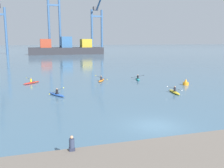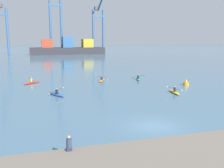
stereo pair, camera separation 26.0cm
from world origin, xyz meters
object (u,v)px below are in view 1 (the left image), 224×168
object	(u,v)px
gantry_crane_west_mid	(54,15)
kayak_red	(32,82)
container_barge	(66,49)
kayak_yellow	(174,92)
kayak_orange	(101,80)
kayak_blue	(57,94)
channel_buoy	(186,83)
gantry_crane_east_mid	(97,24)
seated_onlooker	(72,144)
kayak_teal	(138,79)

from	to	relation	value
gantry_crane_west_mid	kayak_red	xyz separation A→B (m)	(-11.28, -97.39, -19.85)
gantry_crane_west_mid	container_barge	bearing A→B (deg)	-63.87
kayak_yellow	kayak_orange	bearing A→B (deg)	118.79
kayak_orange	kayak_yellow	size ratio (longest dim) A/B	0.96
kayak_yellow	kayak_blue	world-z (taller)	kayak_yellow
channel_buoy	kayak_orange	distance (m)	13.88
gantry_crane_west_mid	kayak_yellow	world-z (taller)	gantry_crane_west_mid
gantry_crane_west_mid	gantry_crane_east_mid	size ratio (longest dim) A/B	1.32
container_barge	gantry_crane_west_mid	xyz separation A→B (m)	(-4.73, 9.65, 17.14)
kayak_orange	seated_onlooker	bearing A→B (deg)	-107.86
channel_buoy	kayak_teal	xyz separation A→B (m)	(-5.05, 7.20, -0.19)
kayak_blue	kayak_teal	distance (m)	17.37
gantry_crane_east_mid	seated_onlooker	distance (m)	131.81
gantry_crane_west_mid	kayak_orange	xyz separation A→B (m)	(0.16, -98.31, -19.85)
kayak_teal	seated_onlooker	bearing A→B (deg)	-119.64
gantry_crane_east_mid	kayak_teal	distance (m)	102.46
gantry_crane_east_mid	channel_buoy	world-z (taller)	gantry_crane_east_mid
gantry_crane_west_mid	seated_onlooker	bearing A→B (deg)	-93.96
kayak_orange	kayak_teal	size ratio (longest dim) A/B	0.97
seated_onlooker	kayak_yellow	bearing A→B (deg)	44.05
gantry_crane_east_mid	kayak_red	distance (m)	105.69
kayak_orange	kayak_blue	xyz separation A→B (m)	(-8.27, -9.38, 0.00)
container_barge	gantry_crane_west_mid	size ratio (longest dim) A/B	0.90
gantry_crane_east_mid	kayak_orange	bearing A→B (deg)	-103.24
kayak_blue	kayak_teal	xyz separation A→B (m)	(14.85, 9.01, 0.00)
channel_buoy	kayak_teal	world-z (taller)	channel_buoy
kayak_yellow	kayak_blue	distance (m)	15.35
kayak_orange	kayak_red	size ratio (longest dim) A/B	1.17
kayak_blue	channel_buoy	bearing A→B (deg)	5.19
channel_buoy	kayak_blue	distance (m)	19.98
channel_buoy	kayak_teal	bearing A→B (deg)	125.05
kayak_blue	kayak_red	xyz separation A→B (m)	(-3.16, 10.30, 0.00)
kayak_yellow	gantry_crane_west_mid	bearing A→B (deg)	93.59
container_barge	kayak_blue	world-z (taller)	container_barge
gantry_crane_west_mid	kayak_red	distance (m)	100.03
container_barge	kayak_yellow	bearing A→B (deg)	-88.75
container_barge	seated_onlooker	distance (m)	116.94
kayak_yellow	kayak_teal	distance (m)	11.99
kayak_red	seated_onlooker	size ratio (longest dim) A/B	3.16
channel_buoy	seated_onlooker	distance (m)	28.59
kayak_red	seated_onlooker	distance (m)	28.55
channel_buoy	kayak_yellow	xyz separation A→B (m)	(-4.84, -4.78, -0.19)
kayak_red	kayak_blue	bearing A→B (deg)	-72.93
gantry_crane_east_mid	kayak_blue	world-z (taller)	gantry_crane_east_mid
kayak_teal	kayak_blue	bearing A→B (deg)	-148.76
gantry_crane_west_mid	kayak_yellow	distance (m)	112.64
gantry_crane_east_mid	seated_onlooker	size ratio (longest dim) A/B	34.90
kayak_yellow	seated_onlooker	bearing A→B (deg)	-135.95
gantry_crane_west_mid	kayak_blue	xyz separation A→B (m)	(-8.12, -107.69, -19.85)
kayak_blue	kayak_teal	world-z (taller)	same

